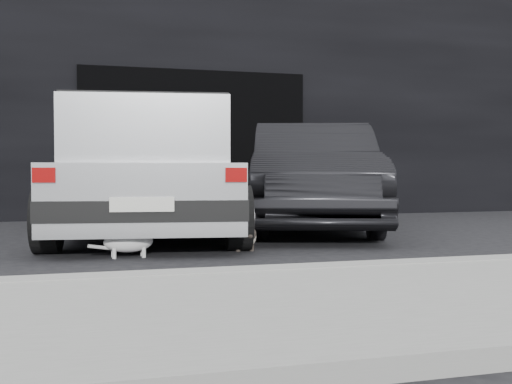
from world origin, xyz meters
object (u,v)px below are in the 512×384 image
object	(u,v)px
cat_siamese	(242,237)
cat_white	(132,241)
silver_hatchback	(149,165)
second_car	(313,176)

from	to	relation	value
cat_siamese	cat_white	world-z (taller)	cat_white
silver_hatchback	cat_siamese	distance (m)	1.93
cat_siamese	cat_white	distance (m)	1.20
cat_siamese	cat_white	xyz separation A→B (m)	(-1.17, -0.25, 0.02)
cat_white	silver_hatchback	bearing A→B (deg)	167.05
silver_hatchback	cat_white	bearing A→B (deg)	-93.35
second_car	cat_siamese	distance (m)	2.57
silver_hatchback	second_car	distance (m)	2.38
silver_hatchback	cat_siamese	xyz separation A→B (m)	(0.78, -1.59, -0.77)
silver_hatchback	cat_white	world-z (taller)	silver_hatchback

